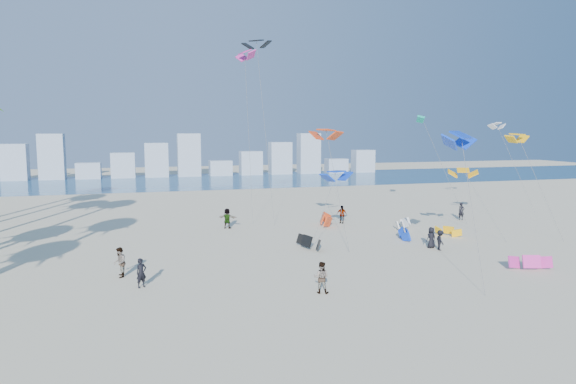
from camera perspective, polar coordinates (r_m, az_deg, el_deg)
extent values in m
plane|color=beige|center=(22.70, 3.87, -16.43)|extent=(220.00, 220.00, 0.00)
plane|color=navy|center=(92.32, -11.33, 1.20)|extent=(220.00, 220.00, 0.00)
imported|color=black|center=(30.73, -16.12, -8.71)|extent=(0.74, 0.65, 1.71)
imported|color=gray|center=(28.64, 3.74, -9.53)|extent=(1.08, 0.99, 1.78)
imported|color=black|center=(40.69, 15.76, -4.94)|extent=(0.86, 0.63, 1.62)
imported|color=gray|center=(49.77, 6.05, -2.50)|extent=(1.05, 1.01, 1.75)
imported|color=black|center=(40.14, 16.69, -5.20)|extent=(0.73, 1.07, 1.53)
imported|color=gray|center=(47.27, -6.82, -2.95)|extent=(1.77, 1.33, 1.86)
imported|color=black|center=(54.17, 18.86, -2.06)|extent=(0.67, 0.47, 1.77)
imported|color=gray|center=(33.15, -18.35, -7.51)|extent=(0.73, 0.92, 1.86)
cylinder|color=#595959|center=(39.57, 4.02, -1.99)|extent=(2.89, 2.13, 5.76)
cylinder|color=#595959|center=(39.75, 5.52, 0.42)|extent=(0.09, 5.11, 9.03)
cylinder|color=#595959|center=(47.31, 26.40, 0.55)|extent=(1.81, 3.95, 8.68)
cylinder|color=#595959|center=(50.09, -4.42, 6.14)|extent=(0.14, 2.85, 16.67)
cylinder|color=#595959|center=(53.18, 17.03, 2.55)|extent=(2.06, 5.70, 10.45)
cylinder|color=#595959|center=(44.57, 21.18, -1.45)|extent=(2.86, 2.21, 5.75)
cylinder|color=#595959|center=(49.95, -2.58, 6.85)|extent=(0.66, 4.60, 17.88)
cylinder|color=#595959|center=(62.20, 24.14, 2.52)|extent=(2.59, 3.90, 9.77)
cylinder|color=#595959|center=(30.98, 19.98, -2.09)|extent=(0.54, 3.62, 8.73)
cube|color=#9EADBF|center=(104.23, -28.29, 2.96)|extent=(4.40, 3.00, 6.60)
cube|color=#9EADBF|center=(103.02, -24.95, 3.61)|extent=(4.40, 3.00, 8.40)
cube|color=#9EADBF|center=(102.38, -21.45, 2.24)|extent=(4.40, 3.00, 3.00)
cube|color=#9EADBF|center=(101.90, -18.00, 2.87)|extent=(4.40, 3.00, 4.80)
cube|color=#9EADBF|center=(101.79, -14.52, 3.49)|extent=(4.40, 3.00, 6.60)
cube|color=#9EADBF|center=(102.07, -11.05, 4.10)|extent=(4.40, 3.00, 8.40)
cube|color=#9EADBF|center=(102.93, -7.57, 2.68)|extent=(4.40, 3.00, 3.00)
cube|color=#9EADBF|center=(103.94, -4.19, 3.26)|extent=(4.40, 3.00, 4.80)
cube|color=#9EADBF|center=(105.31, -0.88, 3.82)|extent=(4.40, 3.00, 6.60)
cube|color=#9EADBF|center=(107.02, 2.34, 4.35)|extent=(4.40, 3.00, 8.40)
cube|color=#9EADBF|center=(109.26, 5.43, 2.95)|extent=(4.40, 3.00, 3.00)
cube|color=#9EADBF|center=(111.60, 8.41, 3.46)|extent=(4.40, 3.00, 4.80)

